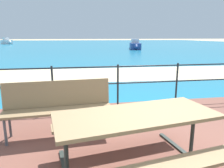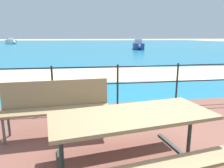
{
  "view_description": "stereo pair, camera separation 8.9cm",
  "coord_description": "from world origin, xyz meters",
  "px_view_note": "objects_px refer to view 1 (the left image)",
  "views": [
    {
      "loc": [
        -0.95,
        -2.29,
        1.68
      ],
      "look_at": [
        -0.08,
        2.71,
        0.52
      ],
      "focal_mm": 33.68,
      "sensor_mm": 36.0,
      "label": 1
    },
    {
      "loc": [
        -0.86,
        -2.31,
        1.68
      ],
      "look_at": [
        -0.08,
        2.71,
        0.52
      ],
      "focal_mm": 33.68,
      "sensor_mm": 36.0,
      "label": 2
    }
  ],
  "objects_px": {
    "picnic_table": "(136,127)",
    "park_bench": "(58,103)",
    "boat_near": "(135,45)",
    "boat_mid": "(7,42)"
  },
  "relations": [
    {
      "from": "picnic_table",
      "to": "boat_mid",
      "type": "bearing_deg",
      "value": 98.65
    },
    {
      "from": "picnic_table",
      "to": "park_bench",
      "type": "bearing_deg",
      "value": 119.79
    },
    {
      "from": "park_bench",
      "to": "boat_near",
      "type": "distance_m",
      "value": 24.58
    },
    {
      "from": "park_bench",
      "to": "boat_mid",
      "type": "xyz_separation_m",
      "value": [
        -13.77,
        44.5,
        -0.08
      ]
    },
    {
      "from": "picnic_table",
      "to": "park_bench",
      "type": "xyz_separation_m",
      "value": [
        -0.98,
        1.21,
        -0.03
      ]
    },
    {
      "from": "picnic_table",
      "to": "boat_mid",
      "type": "distance_m",
      "value": 48.03
    },
    {
      "from": "boat_mid",
      "to": "picnic_table",
      "type": "bearing_deg",
      "value": -20.26
    },
    {
      "from": "park_bench",
      "to": "boat_near",
      "type": "bearing_deg",
      "value": 67.37
    },
    {
      "from": "picnic_table",
      "to": "boat_near",
      "type": "height_order",
      "value": "boat_near"
    },
    {
      "from": "picnic_table",
      "to": "boat_mid",
      "type": "relative_size",
      "value": 0.63
    }
  ]
}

